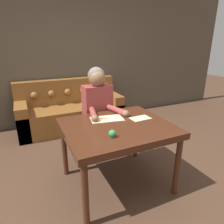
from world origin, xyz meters
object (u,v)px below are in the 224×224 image
(scissors, at_px, (105,119))
(pin_cushion, at_px, (112,134))
(couch, at_px, (70,111))
(person, at_px, (98,114))
(dining_table, at_px, (117,131))

(scissors, distance_m, pin_cushion, 0.47)
(couch, relative_size, pin_cushion, 26.87)
(person, distance_m, pin_cushion, 0.88)
(dining_table, bearing_deg, couch, 92.41)
(couch, bearing_deg, scissors, -89.04)
(person, bearing_deg, pin_cushion, -101.91)
(person, bearing_deg, couch, 94.03)
(scissors, bearing_deg, couch, 90.96)
(couch, relative_size, person, 1.49)
(dining_table, relative_size, person, 0.88)
(dining_table, distance_m, scissors, 0.24)
(couch, distance_m, person, 1.33)
(couch, bearing_deg, dining_table, -87.59)
(couch, xyz_separation_m, pin_cushion, (-0.09, -2.14, 0.46))
(person, relative_size, scissors, 5.94)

